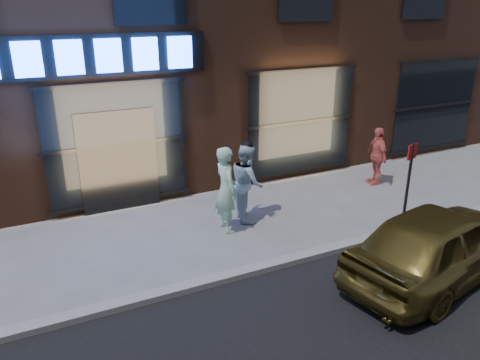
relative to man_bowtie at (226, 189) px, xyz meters
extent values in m
plane|color=slate|center=(-1.80, -1.81, -0.95)|extent=(90.00, 90.00, 0.00)
cube|color=gray|center=(-1.80, -1.81, -0.89)|extent=(60.00, 0.25, 0.12)
cube|color=black|center=(-2.20, 2.14, 2.65)|extent=(5.20, 0.06, 0.90)
cube|color=black|center=(-1.80, 2.11, 0.25)|extent=(1.80, 0.10, 2.40)
cube|color=#FFBF72|center=(-1.80, 2.17, 0.65)|extent=(3.00, 0.04, 2.60)
cube|color=black|center=(-1.80, 2.13, 0.65)|extent=(3.20, 0.06, 2.80)
cube|color=#FFBF72|center=(3.20, 2.17, 0.65)|extent=(3.00, 0.04, 2.60)
cube|color=black|center=(3.20, 2.13, 0.65)|extent=(3.20, 0.06, 2.80)
cube|color=#FFBF72|center=(8.20, 2.17, 0.65)|extent=(3.00, 0.04, 2.60)
cube|color=black|center=(8.20, 2.13, 0.65)|extent=(3.20, 0.06, 2.80)
cube|color=#2659FF|center=(-3.40, 2.07, 2.65)|extent=(0.55, 0.12, 0.70)
cube|color=#2659FF|center=(-2.60, 2.07, 2.65)|extent=(0.55, 0.12, 0.70)
cube|color=#2659FF|center=(-1.80, 2.07, 2.65)|extent=(0.55, 0.12, 0.70)
cube|color=#2659FF|center=(-1.00, 2.07, 2.65)|extent=(0.55, 0.12, 0.70)
cube|color=#2659FF|center=(-0.20, 2.07, 2.65)|extent=(0.55, 0.12, 0.70)
imported|color=#A5D9B4|center=(0.00, 0.00, 0.00)|extent=(0.47, 0.70, 1.89)
imported|color=silver|center=(0.66, 0.33, -0.06)|extent=(0.84, 0.99, 1.78)
imported|color=#E4675E|center=(4.80, 0.79, -0.16)|extent=(0.59, 0.99, 1.58)
imported|color=brown|center=(2.63, -3.36, -0.25)|extent=(4.32, 2.43, 1.39)
cylinder|color=#262628|center=(3.42, -1.71, 0.05)|extent=(0.06, 0.06, 1.99)
cube|color=red|center=(3.42, -1.71, 0.86)|extent=(0.31, 0.11, 0.32)
camera|label=1|loc=(-3.72, -8.41, 3.74)|focal=35.00mm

